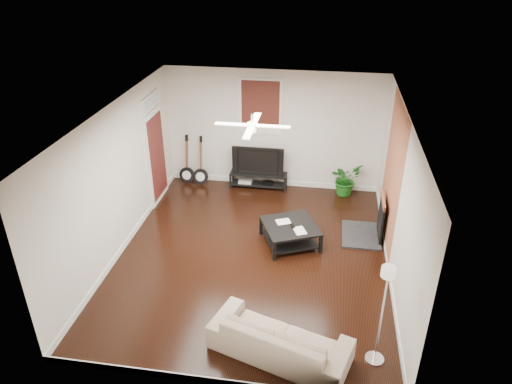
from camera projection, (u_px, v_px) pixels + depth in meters
room at (252, 190)px, 8.32m from camera, size 5.01×6.01×2.81m
brick_accent at (392, 175)px, 8.85m from camera, size 0.02×2.20×2.80m
fireplace at (371, 217)px, 9.33m from camera, size 0.80×1.10×0.92m
window_back at (260, 107)px, 10.69m from camera, size 1.00×0.06×1.30m
door_left at (156, 148)px, 10.38m from camera, size 0.08×1.00×2.50m
tv_stand at (258, 180)px, 11.35m from camera, size 1.35×0.36×0.38m
tv at (259, 159)px, 11.12m from camera, size 1.21×0.16×0.70m
coffee_table at (290, 234)px, 9.25m from camera, size 1.29×1.29×0.41m
sofa at (280, 339)px, 6.71m from camera, size 2.14×1.36×0.58m
floor_lamp at (381, 316)px, 6.36m from camera, size 0.34×0.34×1.63m
potted_plant at (345, 179)px, 10.97m from camera, size 0.91×0.91×0.77m
guitar_left at (186, 160)px, 11.37m from camera, size 0.38×0.28×1.21m
guitar_right at (200, 162)px, 11.30m from camera, size 0.39×0.29×1.21m
ceiling_fan at (252, 125)px, 7.75m from camera, size 1.24×1.24×0.32m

